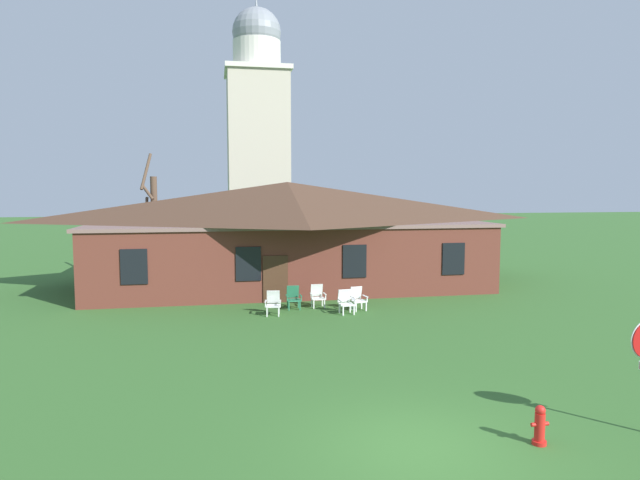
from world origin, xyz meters
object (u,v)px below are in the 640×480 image
(lawn_chair_middle, at_px, (346,301))
(lawn_chair_by_porch, at_px, (273,302))
(lawn_chair_near_door, at_px, (293,297))
(lawn_chair_left_end, at_px, (317,295))
(fire_hydrant, at_px, (540,426))
(lawn_chair_right_end, at_px, (358,298))

(lawn_chair_middle, bearing_deg, lawn_chair_by_porch, 174.33)
(lawn_chair_near_door, relative_size, lawn_chair_left_end, 1.00)
(lawn_chair_by_porch, height_order, fire_hydrant, lawn_chair_by_porch)
(lawn_chair_near_door, height_order, lawn_chair_middle, same)
(lawn_chair_near_door, xyz_separation_m, lawn_chair_right_end, (2.60, -0.72, 0.00))
(lawn_chair_middle, bearing_deg, lawn_chair_left_end, 121.78)
(lawn_chair_middle, bearing_deg, lawn_chair_near_door, 146.74)
(lawn_chair_middle, xyz_separation_m, fire_hydrant, (1.07, -11.89, -0.12))
(lawn_chair_near_door, xyz_separation_m, lawn_chair_middle, (1.95, -1.28, 0.00))
(lawn_chair_by_porch, bearing_deg, lawn_chair_left_end, 29.74)
(lawn_chair_near_door, height_order, lawn_chair_right_end, same)
(lawn_chair_left_end, xyz_separation_m, fire_hydrant, (1.96, -13.33, -0.12))
(lawn_chair_by_porch, distance_m, fire_hydrant, 12.81)
(lawn_chair_by_porch, distance_m, lawn_chair_right_end, 3.56)
(lawn_chair_by_porch, height_order, lawn_chair_left_end, same)
(lawn_chair_by_porch, relative_size, lawn_chair_near_door, 1.00)
(lawn_chair_right_end, distance_m, fire_hydrant, 12.46)
(lawn_chair_middle, height_order, fire_hydrant, lawn_chair_middle)
(lawn_chair_near_door, relative_size, lawn_chair_right_end, 1.00)
(lawn_chair_middle, relative_size, fire_hydrant, 1.21)
(lawn_chair_near_door, bearing_deg, lawn_chair_by_porch, -133.82)
(lawn_chair_left_end, relative_size, lawn_chair_right_end, 1.00)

